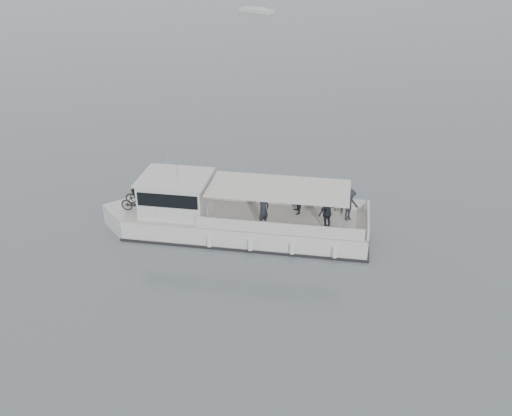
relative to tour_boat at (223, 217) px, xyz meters
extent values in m
plane|color=#51595F|center=(6.39, -3.82, -0.99)|extent=(1400.00, 1400.00, 0.00)
cube|color=white|center=(1.20, -0.38, -0.52)|extent=(13.06, 7.01, 1.37)
cube|color=white|center=(-4.82, 1.52, -0.52)|extent=(3.27, 3.27, 1.37)
cube|color=beige|center=(1.20, -0.38, 0.16)|extent=(13.06, 7.01, 0.06)
cube|color=black|center=(1.20, -0.38, -0.94)|extent=(13.30, 7.19, 0.19)
cube|color=white|center=(3.50, 0.60, 0.48)|extent=(8.07, 2.63, 0.63)
cube|color=white|center=(2.52, -2.50, 0.48)|extent=(8.07, 2.63, 0.63)
cube|color=white|center=(7.18, -2.26, 0.48)|extent=(1.11, 3.25, 0.63)
cube|color=white|center=(-2.41, 0.76, 1.11)|extent=(4.07, 3.72, 1.90)
cube|color=black|center=(-3.97, 1.25, 1.27)|extent=(1.35, 2.69, 1.22)
cube|color=black|center=(-2.41, 0.76, 1.43)|extent=(3.88, 3.70, 0.74)
cube|color=white|center=(-2.41, 0.76, 2.11)|extent=(4.33, 3.99, 0.11)
cube|color=silver|center=(2.81, -0.89, 1.90)|extent=(7.78, 5.16, 0.08)
cylinder|color=silver|center=(-0.85, -1.28, 1.03)|extent=(0.08, 0.08, 1.74)
cylinder|color=silver|center=(0.04, 1.53, 1.03)|extent=(0.08, 0.08, 1.74)
cylinder|color=silver|center=(5.58, -3.30, 1.03)|extent=(0.08, 0.08, 1.74)
cylinder|color=silver|center=(6.46, -0.49, 1.03)|extent=(0.08, 0.08, 1.74)
cylinder|color=silver|center=(-2.73, 1.85, 3.48)|extent=(0.04, 0.04, 2.74)
cylinder|color=silver|center=(-2.23, -0.07, 3.27)|extent=(0.04, 0.04, 2.32)
cylinder|color=white|center=(-0.86, -1.67, -0.47)|extent=(0.32, 0.32, 0.53)
cylinder|color=white|center=(1.15, -2.31, -0.47)|extent=(0.32, 0.32, 0.53)
cylinder|color=white|center=(3.16, -2.94, -0.47)|extent=(0.32, 0.32, 0.53)
cylinder|color=white|center=(5.16, -3.57, -0.47)|extent=(0.32, 0.32, 0.53)
imported|color=black|center=(-4.30, 1.79, 0.64)|extent=(1.91, 1.14, 0.95)
imported|color=black|center=(-4.55, 0.99, 0.66)|extent=(1.73, 0.95, 1.00)
imported|color=#22252E|center=(1.92, -1.60, 1.05)|extent=(0.77, 0.73, 1.77)
imported|color=#22252E|center=(3.83, -0.44, 1.05)|extent=(0.70, 0.88, 1.77)
imported|color=#22252E|center=(5.03, -2.25, 1.05)|extent=(1.12, 0.84, 1.77)
imported|color=#22252E|center=(6.35, -1.56, 1.05)|extent=(1.31, 1.08, 1.77)
cube|color=white|center=(12.85, 79.95, -0.69)|extent=(6.09, 6.33, 0.75)
cube|color=white|center=(12.85, 79.95, -0.37)|extent=(2.95, 2.98, 0.45)
camera|label=1|loc=(-1.91, -26.66, 14.11)|focal=40.00mm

